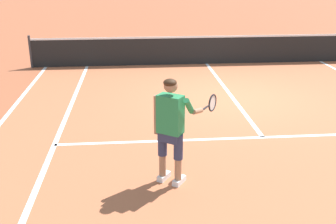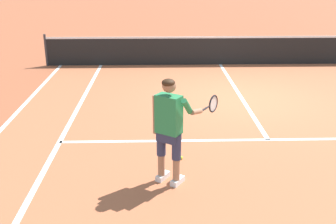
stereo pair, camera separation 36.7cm
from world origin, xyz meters
TOP-DOWN VIEW (x-y plane):
  - ground_plane at (0.00, 0.00)m, footprint 80.00×80.00m
  - court_inner_surface at (0.00, -1.09)m, footprint 10.98×10.11m
  - line_service at (0.00, -2.63)m, footprint 8.23×0.10m
  - line_centre_service at (0.00, 0.57)m, footprint 0.10×6.40m
  - line_singles_left at (-4.12, -1.09)m, footprint 0.10×9.71m
  - line_doubles_left at (-5.49, -1.09)m, footprint 0.10×9.71m
  - tennis_net at (0.00, 3.77)m, footprint 11.96×0.08m
  - tennis_player at (-2.00, -4.22)m, footprint 1.08×0.87m
  - tennis_ball_near_feet at (-1.78, -3.44)m, footprint 0.07×0.07m

SIDE VIEW (x-z plane):
  - ground_plane at x=0.00m, z-range 0.00..0.00m
  - court_inner_surface at x=0.00m, z-range 0.00..0.00m
  - line_service at x=0.00m, z-range 0.00..0.01m
  - line_centre_service at x=0.00m, z-range 0.00..0.01m
  - line_singles_left at x=-4.12m, z-range 0.00..0.01m
  - line_doubles_left at x=-5.49m, z-range 0.00..0.01m
  - tennis_ball_near_feet at x=-1.78m, z-range 0.00..0.07m
  - tennis_net at x=0.00m, z-range -0.04..1.03m
  - tennis_player at x=-2.00m, z-range 0.13..1.85m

